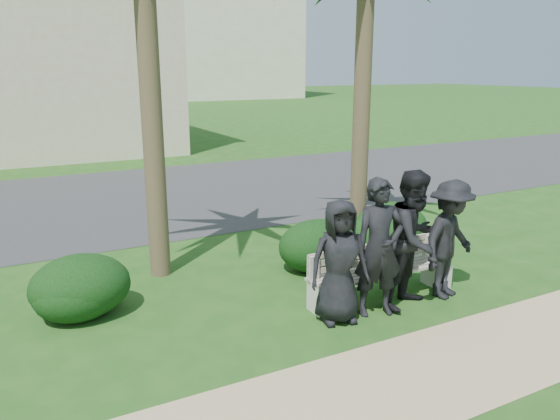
{
  "coord_description": "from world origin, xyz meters",
  "views": [
    {
      "loc": [
        -3.65,
        -5.72,
        3.23
      ],
      "look_at": [
        -0.07,
        1.0,
        1.24
      ],
      "focal_mm": 35.0,
      "sensor_mm": 36.0,
      "label": 1
    }
  ],
  "objects_px": {
    "man_a": "(339,262)",
    "man_b": "(379,248)",
    "man_c": "(414,239)",
    "park_bench": "(381,276)",
    "man_d": "(450,240)"
  },
  "relations": [
    {
      "from": "man_a",
      "to": "man_b",
      "type": "bearing_deg",
      "value": 6.29
    },
    {
      "from": "man_a",
      "to": "man_c",
      "type": "distance_m",
      "value": 1.19
    },
    {
      "from": "man_b",
      "to": "park_bench",
      "type": "bearing_deg",
      "value": 61.27
    },
    {
      "from": "man_a",
      "to": "man_b",
      "type": "relative_size",
      "value": 0.88
    },
    {
      "from": "park_bench",
      "to": "man_d",
      "type": "height_order",
      "value": "man_d"
    },
    {
      "from": "park_bench",
      "to": "man_c",
      "type": "distance_m",
      "value": 0.75
    },
    {
      "from": "park_bench",
      "to": "man_a",
      "type": "relative_size",
      "value": 1.35
    },
    {
      "from": "man_c",
      "to": "man_b",
      "type": "bearing_deg",
      "value": 160.74
    },
    {
      "from": "man_b",
      "to": "man_c",
      "type": "xyz_separation_m",
      "value": [
        0.6,
        0.0,
        0.03
      ]
    },
    {
      "from": "park_bench",
      "to": "man_a",
      "type": "height_order",
      "value": "man_a"
    },
    {
      "from": "man_b",
      "to": "man_d",
      "type": "xyz_separation_m",
      "value": [
        1.24,
        -0.02,
        -0.07
      ]
    },
    {
      "from": "park_bench",
      "to": "man_b",
      "type": "height_order",
      "value": "man_b"
    },
    {
      "from": "park_bench",
      "to": "man_c",
      "type": "xyz_separation_m",
      "value": [
        0.26,
        -0.35,
        0.61
      ]
    },
    {
      "from": "man_b",
      "to": "man_d",
      "type": "bearing_deg",
      "value": 14.2
    },
    {
      "from": "park_bench",
      "to": "man_d",
      "type": "bearing_deg",
      "value": -22.13
    }
  ]
}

